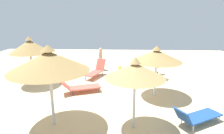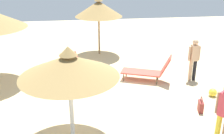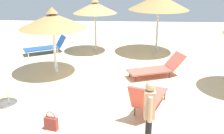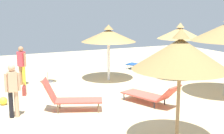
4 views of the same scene
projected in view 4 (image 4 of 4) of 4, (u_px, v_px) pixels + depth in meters
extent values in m
cube|color=beige|center=(118.00, 99.00, 10.88)|extent=(24.00, 24.00, 0.10)
cylinder|color=white|center=(109.00, 56.00, 13.32)|extent=(0.11, 0.11, 2.15)
cone|color=#997A47|center=(109.00, 36.00, 13.14)|extent=(2.38, 2.38, 0.53)
cone|color=#997A47|center=(109.00, 27.00, 13.07)|extent=(0.43, 0.43, 0.22)
cylinder|color=#B2B2B7|center=(179.00, 55.00, 13.48)|extent=(0.09, 0.09, 2.20)
cone|color=tan|center=(180.00, 33.00, 13.29)|extent=(2.01, 2.01, 0.50)
cone|color=tan|center=(180.00, 25.00, 13.22)|extent=(0.36, 0.36, 0.22)
cylinder|color=olive|center=(178.00, 99.00, 6.90)|extent=(0.08, 0.08, 2.23)
cone|color=#997A47|center=(180.00, 54.00, 6.70)|extent=(2.17, 2.17, 0.70)
cone|color=#997A47|center=(181.00, 33.00, 6.61)|extent=(0.39, 0.39, 0.22)
cube|color=#1E478C|center=(142.00, 65.00, 15.65)|extent=(1.71, 1.35, 0.05)
cylinder|color=silver|center=(128.00, 67.00, 15.84)|extent=(0.04, 0.04, 0.23)
cylinder|color=silver|center=(133.00, 66.00, 16.28)|extent=(0.04, 0.04, 0.23)
cylinder|color=silver|center=(151.00, 70.00, 15.08)|extent=(0.04, 0.04, 0.23)
cylinder|color=silver|center=(156.00, 68.00, 15.51)|extent=(0.04, 0.04, 0.23)
cube|color=#1E478C|center=(158.00, 62.00, 15.06)|extent=(0.61, 0.72, 0.50)
cube|color=#CC4C3F|center=(144.00, 95.00, 10.28)|extent=(1.70, 1.19, 0.05)
cylinder|color=#2D2D33|center=(124.00, 97.00, 10.55)|extent=(0.04, 0.04, 0.24)
cylinder|color=#2D2D33|center=(135.00, 94.00, 10.95)|extent=(0.04, 0.04, 0.24)
cylinder|color=#2D2D33|center=(154.00, 105.00, 9.65)|extent=(0.04, 0.04, 0.24)
cylinder|color=#2D2D33|center=(165.00, 101.00, 10.06)|extent=(0.04, 0.04, 0.24)
cube|color=#CC4C3F|center=(169.00, 93.00, 9.53)|extent=(0.72, 0.82, 0.53)
cube|color=#CC4C3F|center=(79.00, 101.00, 9.45)|extent=(1.10, 1.59, 0.05)
cylinder|color=brown|center=(98.00, 103.00, 9.76)|extent=(0.04, 0.04, 0.30)
cylinder|color=brown|center=(99.00, 108.00, 9.27)|extent=(0.04, 0.04, 0.30)
cylinder|color=brown|center=(60.00, 104.00, 9.69)|extent=(0.04, 0.04, 0.30)
cylinder|color=brown|center=(58.00, 109.00, 9.20)|extent=(0.04, 0.04, 0.30)
cube|color=#CC4C3F|center=(49.00, 90.00, 9.33)|extent=(0.69, 0.56, 0.69)
cylinder|color=#A57554|center=(21.00, 75.00, 12.62)|extent=(0.13, 0.13, 0.81)
cylinder|color=yellow|center=(24.00, 76.00, 12.53)|extent=(0.13, 0.13, 0.81)
cube|color=#D83F4C|center=(21.00, 59.00, 12.44)|extent=(0.36, 0.35, 0.60)
sphere|color=#A57554|center=(21.00, 49.00, 12.36)|extent=(0.22, 0.22, 0.22)
cylinder|color=#A57554|center=(18.00, 59.00, 12.53)|extent=(0.09, 0.09, 0.56)
cylinder|color=#A57554|center=(25.00, 60.00, 12.36)|extent=(0.09, 0.09, 0.56)
cylinder|color=tan|center=(17.00, 104.00, 8.87)|extent=(0.13, 0.13, 0.79)
cylinder|color=black|center=(11.00, 105.00, 8.81)|extent=(0.13, 0.13, 0.79)
cube|color=tan|center=(12.00, 81.00, 8.71)|extent=(0.22, 0.26, 0.59)
sphere|color=tan|center=(11.00, 68.00, 8.63)|extent=(0.21, 0.21, 0.21)
cylinder|color=tan|center=(19.00, 82.00, 8.78)|extent=(0.09, 0.09, 0.55)
cylinder|color=tan|center=(6.00, 83.00, 8.64)|extent=(0.09, 0.09, 0.55)
cube|color=maroon|center=(24.00, 91.00, 11.16)|extent=(0.35, 0.21, 0.33)
torus|color=maroon|center=(24.00, 85.00, 11.12)|extent=(0.23, 0.08, 0.23)
cylinder|color=silver|center=(47.00, 69.00, 13.01)|extent=(0.74, 0.74, 0.02)
cylinder|color=silver|center=(48.00, 76.00, 13.06)|extent=(0.05, 0.05, 0.55)
cylinder|color=silver|center=(48.00, 82.00, 13.12)|extent=(0.52, 0.52, 0.02)
sphere|color=yellow|center=(3.00, 101.00, 10.03)|extent=(0.27, 0.27, 0.27)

